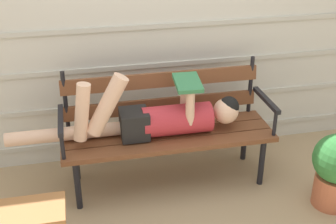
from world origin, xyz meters
TOP-DOWN VIEW (x-y plane):
  - ground_plane at (0.00, 0.00)m, footprint 12.00×12.00m
  - house_siding at (0.00, 0.56)m, footprint 4.31×0.08m
  - park_bench at (-0.00, 0.13)m, footprint 1.55×0.48m
  - reclining_person at (-0.09, 0.06)m, footprint 1.68×0.26m
  - footstool at (-0.96, -0.56)m, footprint 0.42×0.28m
  - potted_plant at (1.08, -0.46)m, footprint 0.35×0.35m

SIDE VIEW (x-z plane):
  - ground_plane at x=0.00m, z-range 0.00..0.00m
  - footstool at x=-0.96m, z-range 0.11..0.49m
  - potted_plant at x=1.08m, z-range 0.03..0.59m
  - park_bench at x=0.00m, z-range 0.03..0.91m
  - reclining_person at x=-0.09m, z-range 0.30..0.84m
  - house_siding at x=0.00m, z-range 0.00..2.52m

